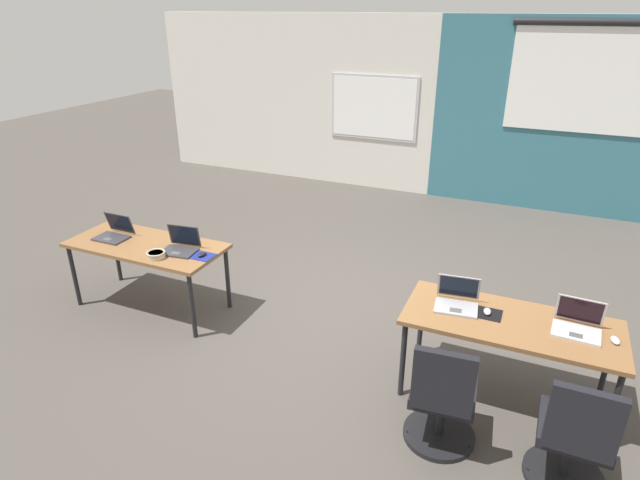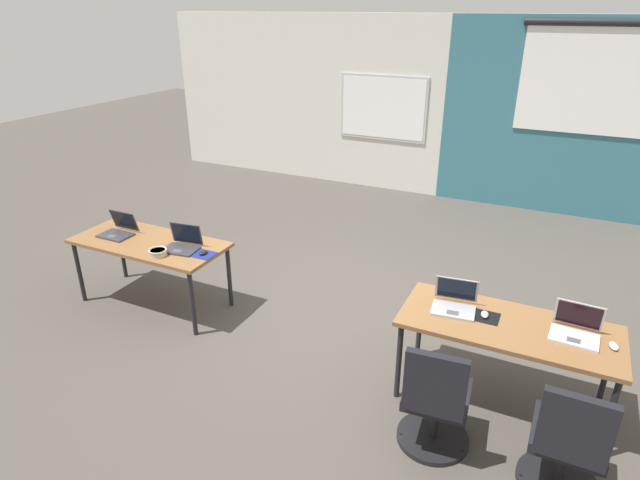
# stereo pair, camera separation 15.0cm
# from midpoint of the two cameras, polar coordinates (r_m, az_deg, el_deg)

# --- Properties ---
(ground_plane) EXTENTS (24.00, 24.00, 0.00)m
(ground_plane) POSITION_cam_midpoint_polar(r_m,az_deg,el_deg) (5.47, 0.20, -7.96)
(ground_plane) COLOR #47423D
(back_wall_assembly) EXTENTS (10.00, 0.27, 2.80)m
(back_wall_assembly) POSITION_cam_midpoint_polar(r_m,az_deg,el_deg) (8.77, 11.90, 13.79)
(back_wall_assembly) COLOR silver
(back_wall_assembly) RESTS_ON ground
(desk_near_left) EXTENTS (1.60, 0.70, 0.72)m
(desk_near_left) POSITION_cam_midpoint_polar(r_m,az_deg,el_deg) (5.60, -19.03, -0.94)
(desk_near_left) COLOR brown
(desk_near_left) RESTS_ON ground
(desk_near_right) EXTENTS (1.60, 0.70, 0.72)m
(desk_near_right) POSITION_cam_midpoint_polar(r_m,az_deg,el_deg) (4.29, 18.99, -8.95)
(desk_near_right) COLOR brown
(desk_near_right) RESTS_ON ground
(laptop_near_right_inner) EXTENTS (0.36, 0.33, 0.23)m
(laptop_near_right_inner) POSITION_cam_midpoint_polar(r_m,az_deg,el_deg) (4.31, 13.65, -6.39)
(laptop_near_right_inner) COLOR #9E9EA3
(laptop_near_right_inner) RESTS_ON desk_near_right
(mousepad_near_right_inner) EXTENTS (0.22, 0.19, 0.00)m
(mousepad_near_right_inner) POSITION_cam_midpoint_polar(r_m,az_deg,el_deg) (4.29, 16.69, -7.65)
(mousepad_near_right_inner) COLOR black
(mousepad_near_right_inner) RESTS_ON desk_near_right
(mouse_near_right_inner) EXTENTS (0.07, 0.11, 0.03)m
(mouse_near_right_inner) POSITION_cam_midpoint_polar(r_m,az_deg,el_deg) (4.28, 16.72, -7.43)
(mouse_near_right_inner) COLOR #B2B2B7
(mouse_near_right_inner) RESTS_ON mousepad_near_right_inner
(chair_near_right_inner) EXTENTS (0.52, 0.56, 0.92)m
(chair_near_right_inner) POSITION_cam_midpoint_polar(r_m,az_deg,el_deg) (3.91, 11.96, -16.87)
(chair_near_right_inner) COLOR black
(chair_near_right_inner) RESTS_ON ground
(laptop_near_left_end) EXTENTS (0.33, 0.29, 0.23)m
(laptop_near_left_end) POSITION_cam_midpoint_polar(r_m,az_deg,el_deg) (5.82, -22.11, 0.73)
(laptop_near_left_end) COLOR #333338
(laptop_near_left_end) RESTS_ON desk_near_left
(laptop_near_right_end) EXTENTS (0.34, 0.29, 0.23)m
(laptop_near_right_end) POSITION_cam_midpoint_polar(r_m,az_deg,el_deg) (4.29, 25.23, -8.32)
(laptop_near_right_end) COLOR #B7B7BC
(laptop_near_right_end) RESTS_ON desk_near_right
(mouse_near_right_end) EXTENTS (0.08, 0.11, 0.03)m
(mouse_near_right_end) POSITION_cam_midpoint_polar(r_m,az_deg,el_deg) (4.29, 28.48, -9.54)
(mouse_near_right_end) COLOR silver
(mouse_near_right_end) RESTS_ON desk_near_right
(chair_near_right_end) EXTENTS (0.52, 0.54, 0.92)m
(chair_near_right_end) POSITION_cam_midpoint_polar(r_m,az_deg,el_deg) (3.88, 24.70, -19.32)
(chair_near_right_end) COLOR black
(chair_near_right_end) RESTS_ON ground
(laptop_near_left_inner) EXTENTS (0.36, 0.31, 0.24)m
(laptop_near_left_inner) POSITION_cam_midpoint_polar(r_m,az_deg,el_deg) (5.30, -15.67, -0.62)
(laptop_near_left_inner) COLOR #333338
(laptop_near_left_inner) RESTS_ON desk_near_left
(mousepad_near_left_inner) EXTENTS (0.22, 0.19, 0.00)m
(mousepad_near_left_inner) POSITION_cam_midpoint_polar(r_m,az_deg,el_deg) (5.15, -13.45, -1.72)
(mousepad_near_left_inner) COLOR navy
(mousepad_near_left_inner) RESTS_ON desk_near_left
(mouse_near_left_inner) EXTENTS (0.06, 0.10, 0.03)m
(mouse_near_left_inner) POSITION_cam_midpoint_polar(r_m,az_deg,el_deg) (5.14, -13.47, -1.53)
(mouse_near_left_inner) COLOR black
(mouse_near_left_inner) RESTS_ON mousepad_near_left_inner
(snack_bowl) EXTENTS (0.18, 0.18, 0.06)m
(snack_bowl) POSITION_cam_midpoint_polar(r_m,az_deg,el_deg) (5.22, -18.14, -1.49)
(snack_bowl) COLOR tan
(snack_bowl) RESTS_ON desk_near_left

